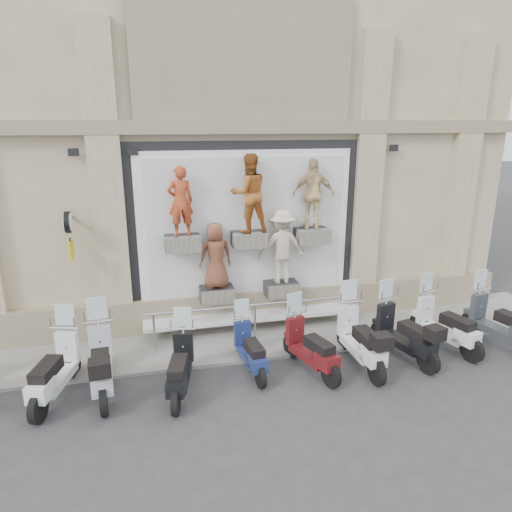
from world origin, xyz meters
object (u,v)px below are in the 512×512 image
object	(u,v)px
scooter_c	(100,352)
scooter_i	(447,315)
scooter_e	(250,341)
scooter_d	(180,357)
clock_sign_bracket	(69,229)
scooter_j	(502,313)
scooter_b	(53,359)
guard_rail	(255,322)
scooter_g	(361,329)
scooter_h	(405,324)
scooter_f	(311,337)

from	to	relation	value
scooter_c	scooter_i	xyz separation A→B (m)	(7.40, 0.07, -0.03)
scooter_e	scooter_d	bearing A→B (deg)	-168.46
scooter_e	scooter_i	world-z (taller)	scooter_i
clock_sign_bracket	scooter_j	size ratio (longest dim) A/B	0.51
scooter_b	scooter_d	size ratio (longest dim) A/B	1.08
guard_rail	scooter_g	size ratio (longest dim) A/B	2.45
guard_rail	scooter_h	xyz separation A→B (m)	(2.95, -1.53, 0.34)
scooter_e	scooter_f	size ratio (longest dim) A/B	0.91
scooter_b	scooter_d	distance (m)	2.29
scooter_e	scooter_c	bearing A→B (deg)	175.80
scooter_j	scooter_c	bearing A→B (deg)	166.87
scooter_b	scooter_j	xyz separation A→B (m)	(9.50, -0.10, 0.01)
scooter_h	scooter_e	bearing A→B (deg)	163.42
scooter_d	scooter_b	bearing A→B (deg)	-177.33
scooter_e	scooter_h	distance (m)	3.37
scooter_g	scooter_h	bearing A→B (deg)	3.62
scooter_d	scooter_h	bearing A→B (deg)	14.74
scooter_c	scooter_e	bearing A→B (deg)	-3.75
scooter_d	scooter_e	xyz separation A→B (m)	(1.45, 0.46, -0.06)
scooter_g	scooter_b	bearing A→B (deg)	177.39
scooter_c	scooter_j	xyz separation A→B (m)	(8.69, -0.11, -0.02)
scooter_f	scooter_g	xyz separation A→B (m)	(1.09, -0.02, 0.08)
scooter_e	scooter_f	distance (m)	1.24
guard_rail	clock_sign_bracket	world-z (taller)	clock_sign_bracket
scooter_h	scooter_i	size ratio (longest dim) A/B	1.00
scooter_i	scooter_b	bearing A→B (deg)	165.17
scooter_b	guard_rail	bearing A→B (deg)	33.62
scooter_b	scooter_i	distance (m)	8.22
clock_sign_bracket	scooter_f	world-z (taller)	clock_sign_bracket
scooter_d	scooter_i	xyz separation A→B (m)	(5.96, 0.44, 0.06)
clock_sign_bracket	scooter_h	xyz separation A→B (m)	(6.85, -2.00, -1.99)
guard_rail	scooter_i	size ratio (longest dim) A/B	2.55
scooter_i	guard_rail	bearing A→B (deg)	146.60
scooter_e	scooter_g	xyz separation A→B (m)	(2.29, -0.29, 0.15)
guard_rail	scooter_c	bearing A→B (deg)	-156.91
clock_sign_bracket	scooter_i	xyz separation A→B (m)	(8.00, -1.80, -1.99)
scooter_i	scooter_c	bearing A→B (deg)	165.16
scooter_f	scooter_g	size ratio (longest dim) A/B	0.91
scooter_b	scooter_h	world-z (taller)	scooter_h
guard_rail	scooter_h	world-z (taller)	scooter_h
scooter_c	scooter_d	distance (m)	1.49
clock_sign_bracket	scooter_d	bearing A→B (deg)	-47.72
scooter_b	scooter_f	size ratio (longest dim) A/B	1.06
scooter_b	scooter_e	world-z (taller)	scooter_b
scooter_b	scooter_f	distance (m)	4.91
scooter_c	scooter_i	world-z (taller)	scooter_c
scooter_f	scooter_h	distance (m)	2.16
scooter_g	scooter_h	xyz separation A→B (m)	(1.07, 0.08, -0.03)
scooter_g	scooter_j	bearing A→B (deg)	0.78
scooter_e	scooter_i	distance (m)	4.52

